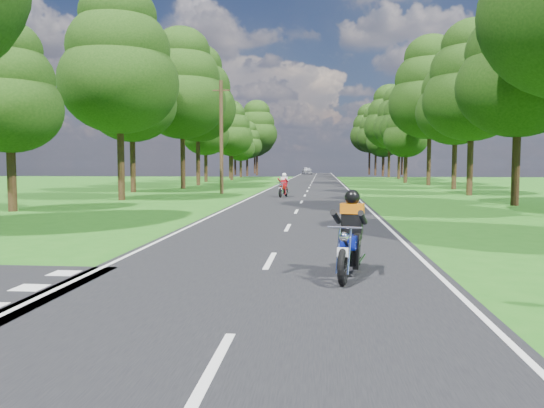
# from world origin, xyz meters

# --- Properties ---
(ground) EXTENTS (160.00, 160.00, 0.00)m
(ground) POSITION_xyz_m (0.00, 0.00, 0.00)
(ground) COLOR #1F5B14
(ground) RESTS_ON ground
(main_road) EXTENTS (7.00, 140.00, 0.02)m
(main_road) POSITION_xyz_m (0.00, 50.00, 0.01)
(main_road) COLOR black
(main_road) RESTS_ON ground
(road_markings) EXTENTS (7.40, 140.00, 0.01)m
(road_markings) POSITION_xyz_m (-0.14, 48.13, 0.02)
(road_markings) COLOR silver
(road_markings) RESTS_ON main_road
(treeline) EXTENTS (40.00, 115.35, 14.78)m
(treeline) POSITION_xyz_m (1.43, 60.06, 8.25)
(treeline) COLOR black
(treeline) RESTS_ON ground
(telegraph_pole) EXTENTS (1.20, 0.26, 8.00)m
(telegraph_pole) POSITION_xyz_m (-6.00, 28.00, 4.07)
(telegraph_pole) COLOR #382616
(telegraph_pole) RESTS_ON ground
(rider_near_blue) EXTENTS (1.01, 2.02, 1.61)m
(rider_near_blue) POSITION_xyz_m (1.64, 0.56, 0.83)
(rider_near_blue) COLOR #0D1B98
(rider_near_blue) RESTS_ON main_road
(rider_far_red) EXTENTS (0.91, 1.92, 1.54)m
(rider_far_red) POSITION_xyz_m (-1.32, 24.38, 0.79)
(rider_far_red) COLOR #AB150D
(rider_far_red) RESTS_ON main_road
(distant_car) EXTENTS (2.45, 4.71, 1.53)m
(distant_car) POSITION_xyz_m (-1.92, 101.12, 0.79)
(distant_car) COLOR silver
(distant_car) RESTS_ON main_road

